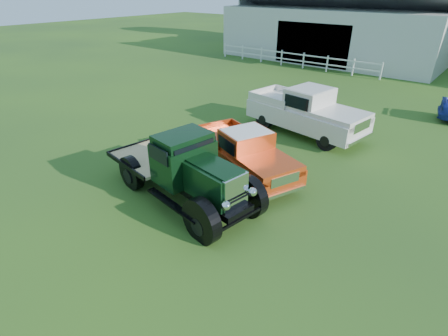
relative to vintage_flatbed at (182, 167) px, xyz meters
The scene contains 6 objects.
ground 1.41m from the vintage_flatbed, 28.02° to the right, with size 120.00×120.00×0.00m, color #2B481E.
shed_left 26.38m from the vintage_flatbed, 103.65° to the left, with size 18.80×10.20×5.60m, color beige, non-canonical shape.
fence_rail 20.87m from the vintage_flatbed, 110.22° to the left, with size 14.20×0.16×1.20m, color white, non-canonical shape.
vintage_flatbed is the anchor object (origin of this frame).
red_pickup 2.50m from the vintage_flatbed, 77.22° to the left, with size 4.63×1.78×1.69m, color #AD360F, non-canonical shape.
white_pickup 7.28m from the vintage_flatbed, 87.25° to the left, with size 5.49×2.13×2.02m, color silver, non-canonical shape.
Camera 1 is at (6.08, -6.01, 5.95)m, focal length 28.00 mm.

